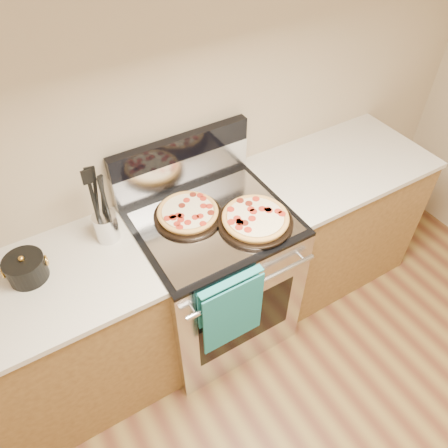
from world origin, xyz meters
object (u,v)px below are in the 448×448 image
range_body (214,278)px  pepperoni_pizza_front (255,219)px  utensil_crock (106,227)px  saucepan (26,269)px  pepperoni_pizza_back (188,213)px

range_body → pepperoni_pizza_front: (0.16, -0.14, 0.50)m
utensil_crock → pepperoni_pizza_front: bearing=-24.5°
range_body → saucepan: 1.01m
pepperoni_pizza_back → pepperoni_pizza_front: size_ratio=0.92×
utensil_crock → saucepan: utensil_crock is taller
pepperoni_pizza_front → utensil_crock: 0.71m
range_body → saucepan: size_ratio=5.37×
pepperoni_pizza_back → pepperoni_pizza_front: pepperoni_pizza_front is taller
pepperoni_pizza_back → utensil_crock: (-0.38, 0.08, 0.03)m
pepperoni_pizza_back → utensil_crock: 0.39m
utensil_crock → saucepan: size_ratio=0.83×
range_body → pepperoni_pizza_front: size_ratio=2.47×
pepperoni_pizza_front → saucepan: (-1.02, 0.24, 0.01)m
pepperoni_pizza_front → range_body: bearing=139.5°
pepperoni_pizza_front → saucepan: 1.05m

